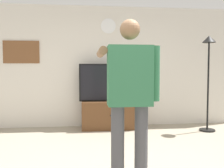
# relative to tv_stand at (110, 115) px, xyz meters

# --- Properties ---
(back_wall) EXTENTS (6.40, 0.10, 2.70)m
(back_wall) POSITION_rel_tv_stand_xyz_m (-0.14, 0.35, 1.05)
(back_wall) COLOR silver
(back_wall) RESTS_ON ground_plane
(tv_stand) EXTENTS (1.20, 0.47, 0.60)m
(tv_stand) POSITION_rel_tv_stand_xyz_m (0.00, 0.00, 0.00)
(tv_stand) COLOR brown
(tv_stand) RESTS_ON ground_plane
(television) EXTENTS (1.30, 0.07, 0.81)m
(television) POSITION_rel_tv_stand_xyz_m (0.00, 0.05, 0.70)
(television) COLOR black
(television) RESTS_ON tv_stand
(wall_clock) EXTENTS (0.33, 0.03, 0.33)m
(wall_clock) POSITION_rel_tv_stand_xyz_m (0.00, 0.29, 1.96)
(wall_clock) COLOR white
(framed_picture) EXTENTS (0.76, 0.04, 0.49)m
(framed_picture) POSITION_rel_tv_stand_xyz_m (-1.90, 0.30, 1.36)
(framed_picture) COLOR brown
(floor_lamp) EXTENTS (0.32, 0.32, 1.98)m
(floor_lamp) POSITION_rel_tv_stand_xyz_m (2.02, -0.40, 1.11)
(floor_lamp) COLOR black
(floor_lamp) RESTS_ON ground_plane
(person_standing_nearer_lamp) EXTENTS (0.64, 0.78, 1.79)m
(person_standing_nearer_lamp) POSITION_rel_tv_stand_xyz_m (-0.05, -2.67, 0.73)
(person_standing_nearer_lamp) COLOR #4C4C51
(person_standing_nearer_lamp) RESTS_ON ground_plane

